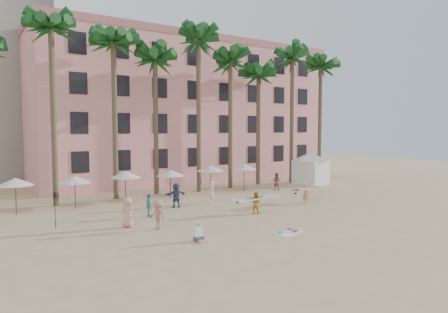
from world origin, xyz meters
TOP-DOWN VIEW (x-y plane):
  - ground at (0.00, 0.00)m, footprint 120.00×120.00m
  - pink_hotel at (7.00, 26.00)m, footprint 35.00×14.00m
  - palm_row at (0.51, 15.00)m, footprint 44.40×5.40m
  - umbrella_row at (-3.00, 12.50)m, footprint 22.50×2.70m
  - cabana at (15.95, 12.43)m, footprint 5.31×5.31m
  - beach_towel at (-0.21, -1.70)m, footprint 1.97×1.36m
  - carrier_yellow at (7.24, 4.41)m, footprint 3.55×1.79m
  - carrier_white at (1.41, 3.54)m, footprint 3.09×1.11m
  - beachgoers at (-2.37, 6.98)m, footprint 18.54×9.14m
  - paddle at (-11.45, 6.82)m, footprint 0.18×0.04m
  - seated_man at (-5.50, -0.39)m, footprint 0.46×0.81m

SIDE VIEW (x-z plane):
  - ground at x=0.00m, z-range 0.00..0.00m
  - beach_towel at x=-0.21m, z-range -0.04..0.10m
  - seated_man at x=-5.50m, z-range -0.16..0.89m
  - carrier_white at x=1.41m, z-range 0.08..1.64m
  - beachgoers at x=-2.37m, z-range -0.05..1.85m
  - carrier_yellow at x=7.24m, z-range 0.13..1.84m
  - paddle at x=-11.45m, z-range 0.30..2.52m
  - cabana at x=15.95m, z-range 0.32..3.82m
  - umbrella_row at x=-3.00m, z-range 0.97..3.69m
  - pink_hotel at x=7.00m, z-range 0.00..16.00m
  - palm_row at x=0.51m, z-range 4.82..21.12m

